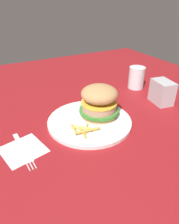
% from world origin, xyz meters
% --- Properties ---
extents(ground_plane, '(1.60, 1.60, 0.00)m').
position_xyz_m(ground_plane, '(0.00, 0.00, 0.00)').
color(ground_plane, maroon).
extents(plate, '(0.28, 0.28, 0.01)m').
position_xyz_m(plate, '(-0.01, -0.03, 0.01)').
color(plate, white).
rests_on(plate, ground_plane).
extents(sandwich, '(0.14, 0.14, 0.11)m').
position_xyz_m(sandwich, '(-0.00, -0.07, 0.07)').
color(sandwich, tan).
rests_on(sandwich, plate).
extents(fries_pile, '(0.08, 0.08, 0.01)m').
position_xyz_m(fries_pile, '(-0.06, 0.02, 0.02)').
color(fries_pile, gold).
rests_on(fries_pile, plate).
extents(napkin, '(0.13, 0.13, 0.00)m').
position_xyz_m(napkin, '(-0.05, 0.20, 0.00)').
color(napkin, white).
rests_on(napkin, ground_plane).
extents(fork, '(0.17, 0.03, 0.00)m').
position_xyz_m(fork, '(-0.05, 0.20, 0.00)').
color(fork, silver).
rests_on(fork, napkin).
extents(drink_glass, '(0.07, 0.07, 0.10)m').
position_xyz_m(drink_glass, '(0.15, -0.36, 0.04)').
color(drink_glass, silver).
rests_on(drink_glass, ground_plane).
extents(napkin_dispenser, '(0.10, 0.07, 0.09)m').
position_xyz_m(napkin_dispenser, '(-0.02, -0.35, 0.05)').
color(napkin_dispenser, '#B7BABF').
rests_on(napkin_dispenser, ground_plane).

